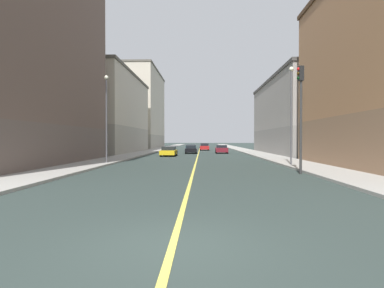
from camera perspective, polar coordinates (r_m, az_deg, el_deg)
name	(u,v)px	position (r m, az deg, el deg)	size (l,w,h in m)	color
ground_plane	(172,246)	(6.64, -3.55, -17.89)	(400.00, 400.00, 0.00)	#2B3734
sidewalk_left	(249,151)	(55.90, 10.25, -1.32)	(3.36, 168.00, 0.15)	#9E9B93
sidewalk_right	(149,151)	(56.08, -7.73, -1.31)	(3.36, 168.00, 0.15)	#9E9B93
lane_center_stripe	(199,152)	(55.31, 1.24, -1.40)	(0.16, 154.00, 0.01)	#E5D14C
building_left_mid	(296,117)	(49.80, 18.21, 4.70)	(8.58, 26.05, 11.09)	gray
building_right_corner	(12,24)	(30.63, -29.55, 18.31)	(8.58, 22.04, 22.78)	brown
building_right_midblock	(110,114)	(54.14, -14.47, 5.30)	(8.58, 24.67, 12.80)	#9D9688
building_right_distant	(142,110)	(81.35, -8.94, 6.07)	(8.58, 24.81, 19.22)	#9D9688
traffic_light_left_near	(301,105)	(20.76, 18.95, 6.63)	(0.40, 0.32, 6.65)	#2D2D2D
street_lamp_left_near	(291,106)	(26.55, 17.42, 6.54)	(0.36, 0.36, 7.76)	#4C4C51
street_lamp_right_near	(106,110)	(28.43, -15.12, 5.90)	(0.36, 0.36, 7.51)	#4C4C51
car_yellow	(169,151)	(41.03, -4.20, -1.34)	(1.98, 4.26, 1.23)	gold
car_black	(191,149)	(49.17, -0.22, -0.97)	(1.94, 4.42, 1.26)	black
car_teal	(191,148)	(59.22, -0.18, -0.68)	(1.99, 4.22, 1.22)	#196670
car_red	(204,147)	(63.09, 2.24, -0.51)	(1.89, 4.17, 1.41)	red
car_maroon	(222,149)	(49.73, 5.32, -0.93)	(1.94, 3.97, 1.27)	maroon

